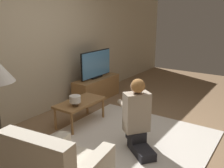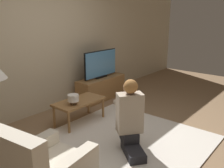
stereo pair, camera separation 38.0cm
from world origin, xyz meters
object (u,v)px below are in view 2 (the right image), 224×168
at_px(tv, 101,64).
at_px(coffee_table, 79,103).
at_px(person_kneeling, 130,117).
at_px(table_lamp, 73,99).

distance_m(tv, coffee_table, 1.35).
distance_m(person_kneeling, table_lamp, 1.11).
relative_size(tv, coffee_table, 1.08).
bearing_deg(person_kneeling, tv, -89.95).
relative_size(tv, table_lamp, 5.29).
height_order(tv, person_kneeling, tv).
distance_m(coffee_table, person_kneeling, 1.20).
bearing_deg(coffee_table, person_kneeling, -98.76).
bearing_deg(coffee_table, table_lamp, -159.00).
bearing_deg(coffee_table, tv, 25.24).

